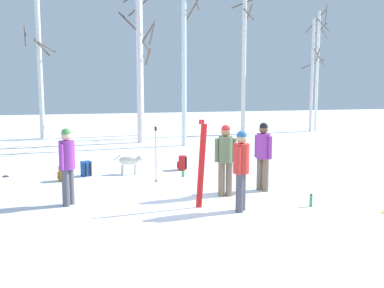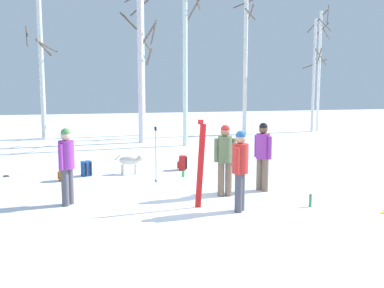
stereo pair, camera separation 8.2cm
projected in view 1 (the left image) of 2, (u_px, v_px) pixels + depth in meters
name	position (u px, v px, depth m)	size (l,w,h in m)	color
ground_plane	(195.00, 206.00, 9.98)	(60.00, 60.00, 0.00)	white
person_0	(241.00, 165.00, 9.44)	(0.36, 0.43, 1.72)	#4C4C56
person_1	(225.00, 156.00, 10.70)	(0.51, 0.34, 1.72)	#72604C
person_2	(67.00, 162.00, 9.89)	(0.34, 0.45, 1.72)	#4C4C56
person_3	(263.00, 152.00, 11.24)	(0.34, 0.47, 1.72)	#72604C
dog	(130.00, 161.00, 13.35)	(0.88, 0.37, 0.57)	beige
ski_pair_planted_0	(201.00, 164.00, 9.72)	(0.23, 0.12, 1.92)	red
ski_pair_lying_0	(4.00, 177.00, 12.90)	(1.67, 1.06, 0.05)	white
ski_poles_0	(156.00, 154.00, 12.05)	(0.07, 0.25, 1.53)	#B2B2BC
backpack_0	(64.00, 173.00, 12.46)	(0.34, 0.33, 0.44)	#99591E
backpack_1	(86.00, 169.00, 13.09)	(0.32, 0.34, 0.44)	#1E4C99
backpack_2	(182.00, 163.00, 14.01)	(0.34, 0.32, 0.44)	red
water_bottle_0	(183.00, 173.00, 13.01)	(0.08, 0.08, 0.21)	green
water_bottle_1	(311.00, 201.00, 9.89)	(0.06, 0.06, 0.28)	green
birch_tree_0	(39.00, 62.00, 21.30)	(1.46, 1.31, 7.14)	silver
birch_tree_1	(139.00, 69.00, 19.91)	(1.62, 1.61, 6.28)	silver
birch_tree_2	(141.00, 57.00, 22.60)	(1.51, 1.38, 7.52)	silver
birch_tree_3	(184.00, 48.00, 18.83)	(1.33, 1.36, 7.79)	silver
birch_tree_4	(244.00, 60.00, 23.15)	(1.16, 1.17, 7.36)	silver
birch_tree_5	(312.00, 73.00, 24.44)	(1.16, 1.47, 6.55)	silver
birch_tree_6	(318.00, 69.00, 24.63)	(0.86, 0.99, 6.74)	white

